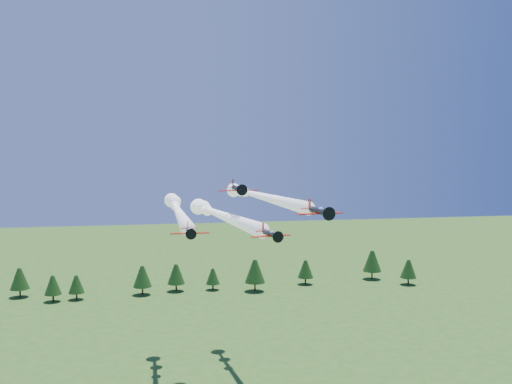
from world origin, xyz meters
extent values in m
cylinder|color=black|center=(1.66, -9.01, 39.13)|extent=(1.62, 4.72, 0.86)
cone|color=black|center=(2.11, -11.68, 39.13)|extent=(0.98, 0.91, 0.86)
cone|color=black|center=(2.19, -12.19, 39.13)|extent=(0.44, 0.44, 0.38)
cylinder|color=black|center=(2.22, -12.33, 39.13)|extent=(1.79, 0.33, 1.80)
cube|color=#BE1500|center=(1.72, -9.35, 38.86)|extent=(6.46, 2.20, 0.10)
cube|color=#BE1500|center=(1.15, -6.00, 39.17)|extent=(2.58, 1.13, 0.06)
cube|color=#BE1500|center=(1.14, -5.91, 39.86)|extent=(0.21, 0.82, 1.25)
ellipsoid|color=#89ADD5|center=(1.79, -9.77, 39.47)|extent=(0.78, 1.12, 0.54)
sphere|color=white|center=(-4.42, 27.14, 39.13)|extent=(2.30, 2.30, 2.30)
sphere|color=white|center=(-5.20, 31.77, 39.13)|extent=(3.00, 3.00, 3.00)
sphere|color=white|center=(-5.98, 36.40, 39.13)|extent=(3.70, 3.70, 3.70)
cylinder|color=black|center=(-10.40, -1.48, 38.78)|extent=(0.91, 4.64, 0.86)
cone|color=black|center=(-10.37, -4.18, 38.78)|extent=(0.87, 0.78, 0.86)
cone|color=black|center=(-10.36, -4.70, 38.78)|extent=(0.38, 0.39, 0.38)
cylinder|color=black|center=(-10.36, -4.84, 38.78)|extent=(1.80, 0.05, 1.80)
cube|color=#BE1500|center=(-10.40, -1.82, 38.51)|extent=(6.36, 1.23, 0.10)
cube|color=#BE1500|center=(-10.43, 1.57, 38.83)|extent=(2.50, 0.76, 0.06)
cube|color=#BE1500|center=(-10.43, 1.65, 39.51)|extent=(0.09, 0.82, 1.24)
ellipsoid|color=#89ADD5|center=(-10.39, -2.25, 39.13)|extent=(0.63, 1.04, 0.54)
sphere|color=white|center=(-10.89, 42.43, 38.78)|extent=(2.30, 2.30, 2.30)
sphere|color=white|center=(-10.95, 48.15, 38.78)|extent=(3.00, 3.00, 3.00)
sphere|color=white|center=(-11.01, 53.87, 38.78)|extent=(3.70, 3.70, 3.70)
cylinder|color=black|center=(12.44, 0.60, 41.44)|extent=(1.86, 6.19, 1.13)
cone|color=black|center=(12.87, -2.93, 41.44)|extent=(1.24, 1.15, 1.13)
cone|color=black|center=(12.95, -3.60, 41.44)|extent=(0.56, 0.57, 0.50)
cylinder|color=black|center=(12.98, -3.80, 41.44)|extent=(2.36, 0.33, 2.37)
cube|color=#BE1500|center=(12.49, 0.15, 41.08)|extent=(8.48, 2.53, 0.14)
cube|color=#BE1500|center=(11.95, 4.58, 41.49)|extent=(3.37, 1.35, 0.08)
cube|color=#BE1500|center=(11.94, 4.69, 42.40)|extent=(0.23, 1.08, 1.64)
ellipsoid|color=#89ADD5|center=(12.56, -0.41, 41.89)|extent=(0.97, 1.44, 0.70)
sphere|color=white|center=(7.00, 45.02, 41.44)|extent=(2.30, 2.30, 2.30)
sphere|color=white|center=(6.31, 50.66, 41.44)|extent=(3.00, 3.00, 3.00)
sphere|color=white|center=(5.61, 56.31, 41.44)|extent=(3.70, 3.70, 3.70)
cylinder|color=black|center=(-0.71, 9.33, 44.98)|extent=(1.39, 5.42, 0.99)
cone|color=black|center=(-0.48, 6.21, 44.98)|extent=(1.06, 0.97, 0.99)
cone|color=black|center=(-0.44, 5.61, 44.98)|extent=(0.47, 0.48, 0.44)
cylinder|color=black|center=(-0.42, 5.44, 44.98)|extent=(2.08, 0.19, 2.09)
cube|color=#BE1500|center=(-0.68, 8.93, 44.66)|extent=(7.43, 1.88, 0.12)
cube|color=#BE1500|center=(-0.97, 12.84, 45.03)|extent=(2.94, 1.06, 0.07)
cube|color=#BE1500|center=(-0.98, 12.94, 45.82)|extent=(0.16, 0.95, 1.44)
ellipsoid|color=#89ADD5|center=(-0.65, 8.43, 45.38)|extent=(0.80, 1.24, 0.62)
cylinder|color=#382314|center=(-7.74, 112.10, 1.41)|extent=(0.60, 0.60, 2.81)
cone|color=black|center=(-7.74, 112.10, 6.43)|extent=(6.43, 6.43, 7.24)
cylinder|color=#382314|center=(70.39, 117.27, 1.60)|extent=(0.60, 0.60, 3.21)
cone|color=black|center=(70.39, 117.27, 7.33)|extent=(7.33, 7.33, 8.25)
cylinder|color=#382314|center=(-49.81, 105.44, 1.26)|extent=(0.60, 0.60, 2.52)
cone|color=black|center=(-49.81, 105.44, 5.77)|extent=(5.77, 5.77, 6.49)
cylinder|color=#382314|center=(-19.84, 109.16, 1.46)|extent=(0.60, 0.60, 2.92)
cone|color=black|center=(-19.84, 109.16, 6.68)|extent=(6.68, 6.68, 7.51)
cylinder|color=#382314|center=(41.78, 113.69, 1.31)|extent=(0.60, 0.60, 2.62)
cone|color=black|center=(41.78, 113.69, 6.00)|extent=(6.00, 6.00, 6.75)
cylinder|color=#382314|center=(20.70, 106.79, 1.63)|extent=(0.60, 0.60, 3.27)
cone|color=black|center=(20.70, 106.79, 7.47)|extent=(7.47, 7.47, 8.40)
cylinder|color=#382314|center=(80.54, 105.92, 1.35)|extent=(0.60, 0.60, 2.70)
cone|color=black|center=(80.54, 105.92, 6.17)|extent=(6.17, 6.17, 6.94)
cylinder|color=#382314|center=(-42.24, 106.70, 1.20)|extent=(0.60, 0.60, 2.39)
cone|color=black|center=(-42.24, 106.70, 5.46)|extent=(5.46, 5.46, 6.15)
cylinder|color=#382314|center=(-62.27, 113.82, 1.45)|extent=(0.60, 0.60, 2.90)
cone|color=black|center=(-62.27, 113.82, 6.62)|extent=(6.62, 6.62, 7.45)
cylinder|color=#382314|center=(5.70, 111.50, 1.12)|extent=(0.60, 0.60, 2.25)
cone|color=black|center=(5.70, 111.50, 5.14)|extent=(5.14, 5.14, 5.78)
camera|label=1|loc=(-16.71, -95.44, 52.58)|focal=40.00mm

